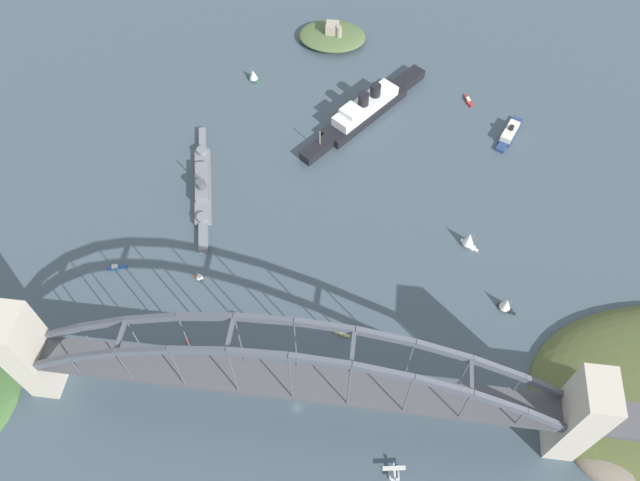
% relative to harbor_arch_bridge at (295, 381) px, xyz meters
% --- Properties ---
extents(ground_plane, '(1400.00, 1400.00, 0.00)m').
position_rel_harbor_arch_bridge_xyz_m(ground_plane, '(0.00, 0.00, -29.54)').
color(ground_plane, '#3D4C56').
extents(harbor_arch_bridge, '(273.66, 17.90, 68.57)m').
position_rel_harbor_arch_bridge_xyz_m(harbor_arch_bridge, '(0.00, 0.00, 0.00)').
color(harbor_arch_bridge, '#BCB29E').
rests_on(harbor_arch_bridge, ground).
extents(ocean_liner, '(66.46, 84.52, 18.21)m').
position_rel_harbor_arch_bridge_xyz_m(ocean_liner, '(14.78, 175.36, -24.28)').
color(ocean_liner, black).
rests_on(ocean_liner, ground).
extents(naval_cruiser, '(23.33, 81.86, 16.80)m').
position_rel_harbor_arch_bridge_xyz_m(naval_cruiser, '(-65.96, 110.83, -26.73)').
color(naval_cruiser, slate).
rests_on(naval_cruiser, ground).
extents(harbor_ferry_steamer, '(16.60, 28.71, 7.69)m').
position_rel_harbor_arch_bridge_xyz_m(harbor_ferry_steamer, '(96.56, 169.47, -27.22)').
color(harbor_ferry_steamer, navy).
rests_on(harbor_ferry_steamer, ground).
extents(fort_island_mid_harbor, '(42.56, 32.58, 13.22)m').
position_rel_harbor_arch_bridge_xyz_m(fort_island_mid_harbor, '(-11.63, 240.82, -25.99)').
color(fort_island_mid_harbor, '#4C6038').
rests_on(fort_island_mid_harbor, ground).
extents(seaplane_taxiing_near_bridge, '(9.23, 7.85, 4.86)m').
position_rel_harbor_arch_bridge_xyz_m(seaplane_taxiing_near_bridge, '(41.81, -21.78, -27.54)').
color(seaplane_taxiing_near_bridge, '#B7B7B2').
rests_on(seaplane_taxiing_near_bridge, ground).
extents(small_boat_0, '(9.30, 8.17, 10.67)m').
position_rel_harbor_arch_bridge_xyz_m(small_boat_0, '(72.35, 91.74, -24.65)').
color(small_boat_0, silver).
rests_on(small_boat_0, ground).
extents(small_boat_1, '(8.42, 7.27, 8.49)m').
position_rel_harbor_arch_bridge_xyz_m(small_boat_1, '(-54.82, 197.68, -25.57)').
color(small_boat_1, '#2D6B3D').
rests_on(small_boat_1, ground).
extents(small_boat_2, '(8.57, 3.30, 2.14)m').
position_rel_harbor_arch_bridge_xyz_m(small_boat_2, '(15.01, 35.79, -28.80)').
color(small_boat_2, gold).
rests_on(small_boat_2, ground).
extents(small_boat_3, '(9.42, 4.09, 2.24)m').
position_rel_harbor_arch_bridge_xyz_m(small_boat_3, '(-96.69, 57.44, -28.76)').
color(small_boat_3, '#234C8C').
rests_on(small_boat_3, ground).
extents(small_boat_4, '(8.78, 6.92, 8.79)m').
position_rel_harbor_arch_bridge_xyz_m(small_boat_4, '(88.92, 57.98, -25.45)').
color(small_boat_4, black).
rests_on(small_boat_4, ground).
extents(small_boat_5, '(4.95, 10.12, 2.03)m').
position_rel_harbor_arch_bridge_xyz_m(small_boat_5, '(74.22, 194.58, -28.79)').
color(small_boat_5, '#B2231E').
rests_on(small_boat_5, ground).
extents(small_boat_6, '(9.35, 3.46, 2.08)m').
position_rel_harbor_arch_bridge_xyz_m(small_boat_6, '(-33.50, 38.21, -28.82)').
color(small_boat_6, '#B2231E').
rests_on(small_boat_6, ground).
extents(small_boat_7, '(6.08, 4.20, 5.87)m').
position_rel_harbor_arch_bridge_xyz_m(small_boat_7, '(-55.28, 56.66, -26.82)').
color(small_boat_7, brown).
rests_on(small_boat_7, ground).
extents(channel_marker_buoy, '(2.20, 2.20, 2.75)m').
position_rel_harbor_arch_bridge_xyz_m(channel_marker_buoy, '(-53.05, 23.68, -28.43)').
color(channel_marker_buoy, red).
rests_on(channel_marker_buoy, ground).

